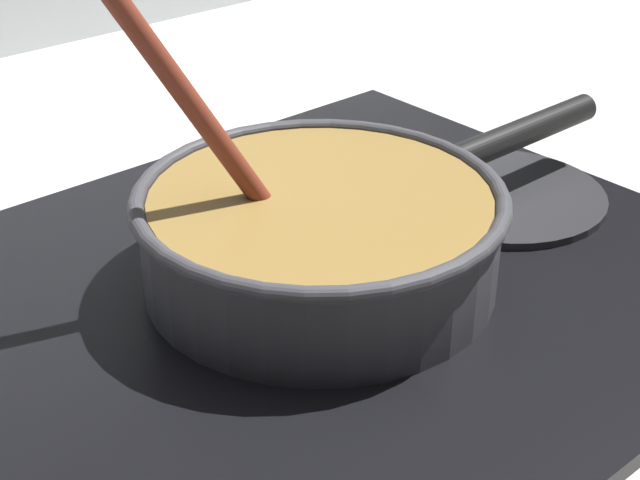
% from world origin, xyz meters
% --- Properties ---
extents(hob_plate, '(0.56, 0.48, 0.01)m').
position_xyz_m(hob_plate, '(0.09, 0.17, 0.01)').
color(hob_plate, black).
rests_on(hob_plate, ground).
extents(burner_ring, '(0.17, 0.17, 0.01)m').
position_xyz_m(burner_ring, '(0.09, 0.17, 0.02)').
color(burner_ring, '#592D0C').
rests_on(burner_ring, hob_plate).
extents(spare_burner, '(0.17, 0.17, 0.01)m').
position_xyz_m(spare_burner, '(0.28, 0.17, 0.01)').
color(spare_burner, '#262628').
rests_on(spare_burner, hob_plate).
extents(cooking_pan, '(0.43, 0.25, 0.25)m').
position_xyz_m(cooking_pan, '(0.09, 0.17, 0.05)').
color(cooking_pan, '#38383D').
rests_on(cooking_pan, hob_plate).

